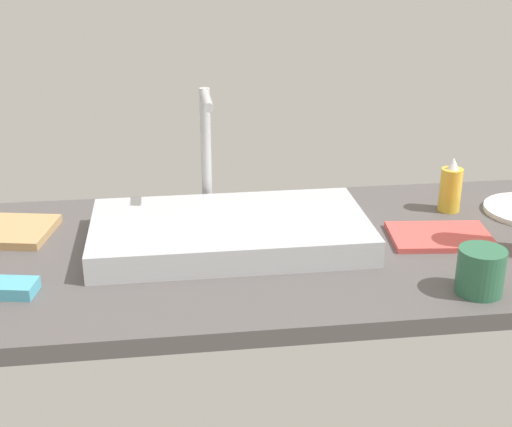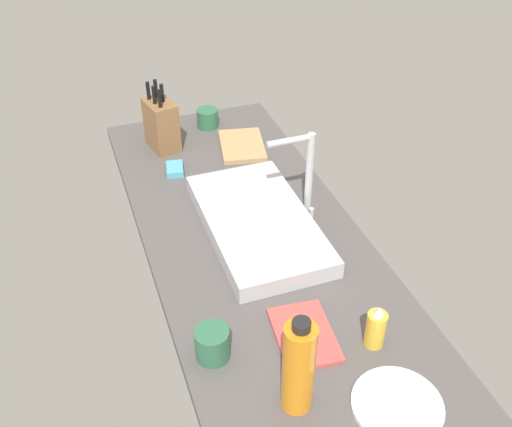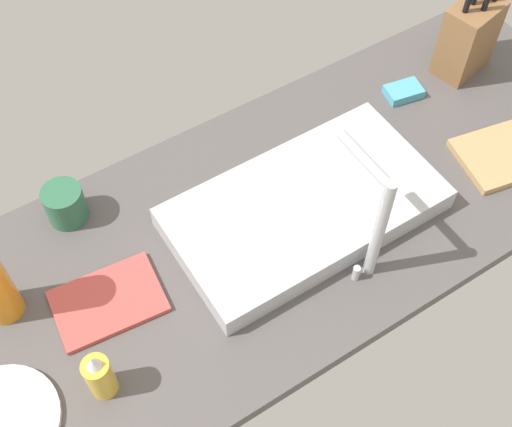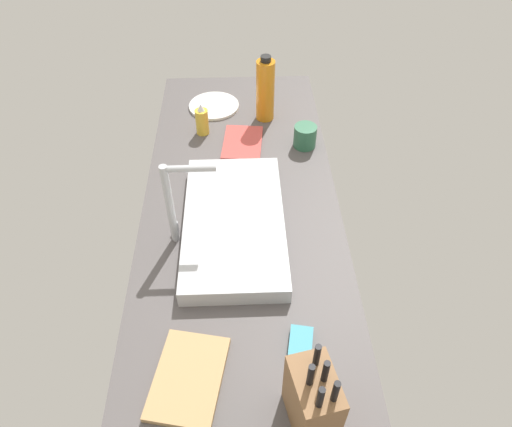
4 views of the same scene
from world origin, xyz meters
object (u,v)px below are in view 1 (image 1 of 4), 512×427
Objects in this scene: faucet at (207,143)px; dish_towel at (440,236)px; ceramic_cup at (481,271)px; dish_sponge at (12,288)px; soap_bottle at (451,188)px; sink_basin at (230,231)px.

dish_towel is at bearing -22.61° from faucet.
ceramic_cup is at bearing -43.41° from faucet.
ceramic_cup is 86.97cm from dish_sponge.
faucet is 56.00cm from dish_towel.
dish_sponge reaches higher than dish_towel.
sink_basin is at bearing -167.12° from soap_bottle.
dish_towel is (-8.17, -15.88, -5.14)cm from soap_bottle.
dish_towel is 2.41× the size of dish_sponge.
sink_basin is 4.41× the size of soap_bottle.
faucet is 1.38× the size of dish_towel.
dish_sponge is at bearing -158.04° from sink_basin.
faucet is at bearing 101.43° from sink_basin.
dish_towel is (49.20, -20.49, -17.18)cm from faucet.
soap_bottle reaches higher than dish_sponge.
faucet is 58.80cm from soap_bottle.
ceramic_cup is at bearing -7.06° from dish_sponge.
dish_towel is 24.60cm from ceramic_cup.
sink_basin is at bearing 175.58° from dish_towel.
faucet is at bearing 157.39° from dish_towel.
faucet is 66.43cm from ceramic_cup.
sink_basin is 6.51× the size of dish_sponge.
soap_bottle reaches higher than dish_towel.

